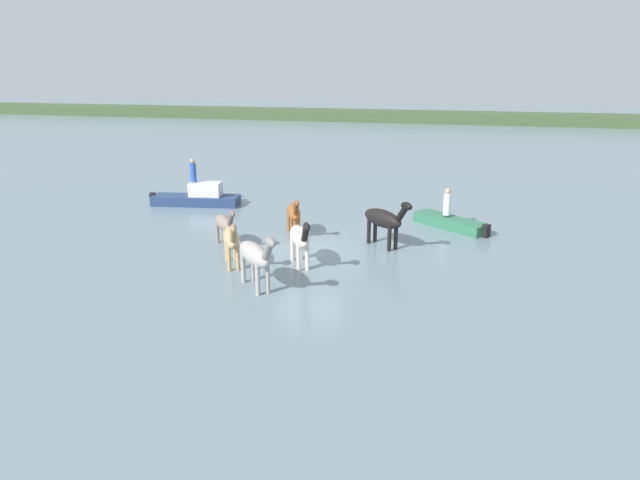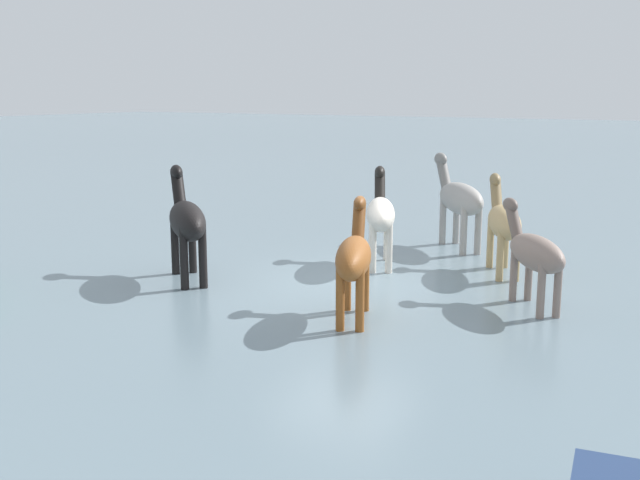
% 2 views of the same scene
% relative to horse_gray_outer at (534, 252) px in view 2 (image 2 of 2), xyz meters
% --- Properties ---
extents(ground_plane, '(171.95, 171.95, 0.00)m').
position_rel_horse_gray_outer_xyz_m(ground_plane, '(3.41, 0.19, -0.93)').
color(ground_plane, slate).
extents(horse_gray_outer, '(1.66, 1.87, 1.69)m').
position_rel_horse_gray_outer_xyz_m(horse_gray_outer, '(0.00, 0.00, 0.00)').
color(horse_gray_outer, gray).
rests_on(horse_gray_outer, ground_plane).
extents(horse_rear_stallion, '(2.25, 2.07, 2.06)m').
position_rel_horse_gray_outer_xyz_m(horse_rear_stallion, '(6.12, 1.36, 0.21)').
color(horse_rear_stallion, black).
rests_on(horse_rear_stallion, ground_plane).
extents(horse_lead, '(1.46, 2.37, 1.92)m').
position_rel_horse_gray_outer_xyz_m(horse_lead, '(3.50, -1.54, 0.13)').
color(horse_lead, silver).
rests_on(horse_lead, ground_plane).
extents(horse_chestnut_trailing, '(1.22, 2.26, 1.79)m').
position_rel_horse_gray_outer_xyz_m(horse_chestnut_trailing, '(2.25, 2.01, 0.06)').
color(horse_chestnut_trailing, brown).
rests_on(horse_chestnut_trailing, ground_plane).
extents(horse_mid_herd, '(2.08, 2.25, 2.06)m').
position_rel_horse_gray_outer_xyz_m(horse_mid_herd, '(2.71, -3.95, 0.21)').
color(horse_mid_herd, '#9E9993').
rests_on(horse_mid_herd, ground_plane).
extents(horse_dark_mare, '(1.41, 2.28, 1.85)m').
position_rel_horse_gray_outer_xyz_m(horse_dark_mare, '(1.14, -2.11, 0.09)').
color(horse_dark_mare, tan).
rests_on(horse_dark_mare, ground_plane).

